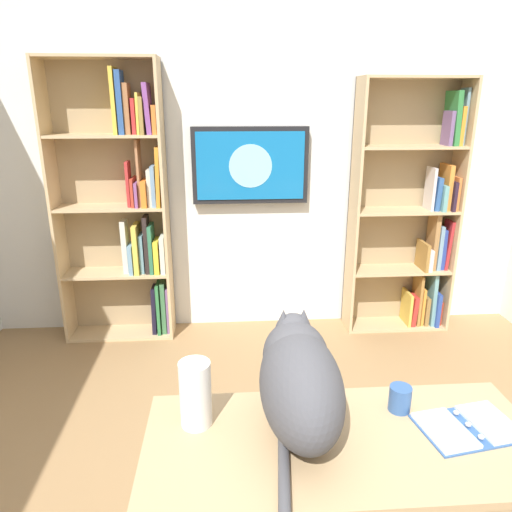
% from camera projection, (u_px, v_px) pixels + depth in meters
% --- Properties ---
extents(wall_back, '(4.52, 0.06, 2.70)m').
position_uv_depth(wall_back, '(259.00, 166.00, 3.78)').
color(wall_back, silver).
rests_on(wall_back, ground).
extents(bookshelf_left, '(0.85, 0.28, 2.03)m').
position_uv_depth(bookshelf_left, '(415.00, 218.00, 3.83)').
color(bookshelf_left, tan).
rests_on(bookshelf_left, ground).
extents(bookshelf_right, '(0.85, 0.28, 2.15)m').
position_uv_depth(bookshelf_right, '(125.00, 206.00, 3.63)').
color(bookshelf_right, tan).
rests_on(bookshelf_right, ground).
extents(wall_mounted_tv, '(0.91, 0.07, 0.59)m').
position_uv_depth(wall_mounted_tv, '(250.00, 166.00, 3.69)').
color(wall_mounted_tv, black).
extents(desk, '(1.35, 0.58, 0.77)m').
position_uv_depth(desk, '(344.00, 475.00, 1.60)').
color(desk, tan).
rests_on(desk, ground).
extents(cat, '(0.28, 0.70, 0.36)m').
position_uv_depth(cat, '(299.00, 377.00, 1.61)').
color(cat, '#4C4C51').
rests_on(cat, desk).
extents(open_binder, '(0.36, 0.27, 0.02)m').
position_uv_depth(open_binder, '(468.00, 427.00, 1.63)').
color(open_binder, '#335999').
rests_on(open_binder, desk).
extents(paper_towel_roll, '(0.11, 0.11, 0.24)m').
position_uv_depth(paper_towel_roll, '(195.00, 394.00, 1.62)').
color(paper_towel_roll, white).
rests_on(paper_towel_roll, desk).
extents(coffee_mug, '(0.08, 0.08, 0.10)m').
position_uv_depth(coffee_mug, '(400.00, 399.00, 1.72)').
color(coffee_mug, '#335999').
rests_on(coffee_mug, desk).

